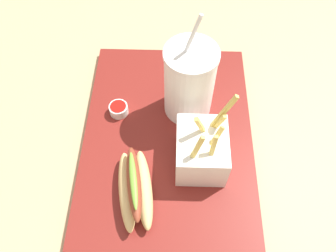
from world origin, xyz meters
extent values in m
cube|color=tan|center=(0.00, 0.00, -0.01)|extent=(2.40, 2.40, 0.02)
cube|color=maroon|center=(0.00, 0.00, 0.01)|extent=(0.47, 0.34, 0.02)
cylinder|color=white|center=(0.07, -0.04, 0.10)|extent=(0.10, 0.10, 0.15)
cylinder|color=white|center=(0.07, -0.04, 0.18)|extent=(0.10, 0.10, 0.01)
cylinder|color=white|center=(0.07, -0.04, 0.22)|extent=(0.02, 0.03, 0.08)
cube|color=white|center=(-0.06, -0.06, 0.06)|extent=(0.11, 0.09, 0.08)
cube|color=#E5C660|center=(-0.04, -0.06, 0.12)|extent=(0.02, 0.03, 0.06)
cube|color=#E5C660|center=(-0.02, -0.09, 0.13)|extent=(0.02, 0.05, 0.09)
cube|color=#E5C660|center=(-0.08, -0.08, 0.11)|extent=(0.02, 0.01, 0.07)
cube|color=#E5C660|center=(-0.06, -0.08, 0.11)|extent=(0.03, 0.03, 0.06)
cube|color=#E5C660|center=(-0.09, -0.05, 0.12)|extent=(0.02, 0.03, 0.07)
cube|color=#E5C660|center=(-0.03, -0.09, 0.11)|extent=(0.01, 0.03, 0.07)
ellipsoid|color=#DBB775|center=(-0.13, 0.04, 0.04)|extent=(0.16, 0.05, 0.04)
ellipsoid|color=#DBB775|center=(-0.13, 0.07, 0.04)|extent=(0.16, 0.05, 0.04)
ellipsoid|color=brown|center=(-0.13, 0.05, 0.07)|extent=(0.14, 0.05, 0.02)
ellipsoid|color=#6B9E33|center=(-0.13, 0.05, 0.08)|extent=(0.11, 0.03, 0.01)
cylinder|color=white|center=(0.18, -0.06, 0.03)|extent=(0.04, 0.04, 0.02)
cylinder|color=#B2140F|center=(0.18, -0.06, 0.03)|extent=(0.03, 0.03, 0.01)
cylinder|color=white|center=(0.05, 0.11, 0.03)|extent=(0.04, 0.04, 0.02)
cylinder|color=#B2140F|center=(0.05, 0.11, 0.04)|extent=(0.03, 0.03, 0.01)
camera|label=1|loc=(-0.36, -0.01, 0.62)|focal=36.54mm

